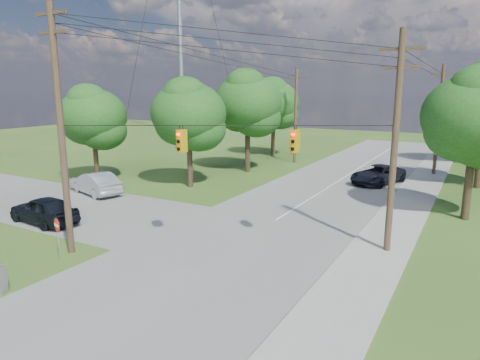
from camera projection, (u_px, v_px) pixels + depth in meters
The scene contains 19 objects.
ground at pixel (136, 275), 18.45m from camera, with size 140.00×140.00×0.00m, color #32521B.
main_road at pixel (235, 246), 21.75m from camera, with size 10.00×100.00×0.03m, color gray.
sidewalk_east at pixel (368, 272), 18.52m from camera, with size 2.60×100.00×0.12m, color #9B9891.
pole_sw at pixel (60, 125), 19.70m from camera, with size 2.00×0.32×12.00m.
pole_ne at pixel (395, 141), 19.84m from camera, with size 2.00×0.32×10.50m.
pole_north_e at pixel (439, 119), 38.65m from camera, with size 2.00×0.32×10.00m.
pole_north_w at pixel (296, 115), 45.33m from camera, with size 2.00×0.32×10.00m.
power_lines at pixel (282, 67), 25.64m from camera, with size 13.93×29.62×4.93m.
traffic_signals at pixel (238, 141), 19.84m from camera, with size 4.91×3.27×1.05m.
tree_w_near at pixel (189, 114), 33.83m from camera, with size 6.00×6.00×8.40m.
tree_w_mid at pixel (248, 103), 40.02m from camera, with size 6.40×6.40×9.22m.
tree_w_far at pixel (274, 103), 49.57m from camera, with size 6.00×6.00×8.73m.
tree_e_near at pixel (476, 117), 25.00m from camera, with size 6.20×6.20×8.81m.
tree_e_far at pixel (475, 108), 44.05m from camera, with size 5.80×5.80×8.32m.
tree_cross_n at pixel (93, 116), 35.61m from camera, with size 5.60×5.60×7.91m.
car_cross_dark at pixel (44, 210), 25.24m from camera, with size 1.95×4.86×1.65m, color black.
car_cross_silver at pixel (95, 183), 32.27m from camera, with size 1.80×5.15×1.70m, color #A4A7AB.
car_main_north at pixel (378, 175), 35.84m from camera, with size 2.57×5.58×1.55m, color black.
do_not_enter_sign at pixel (57, 229), 19.78m from camera, with size 0.64×0.25×2.02m.
Camera 1 is at (12.34, -12.77, 7.87)m, focal length 32.00 mm.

